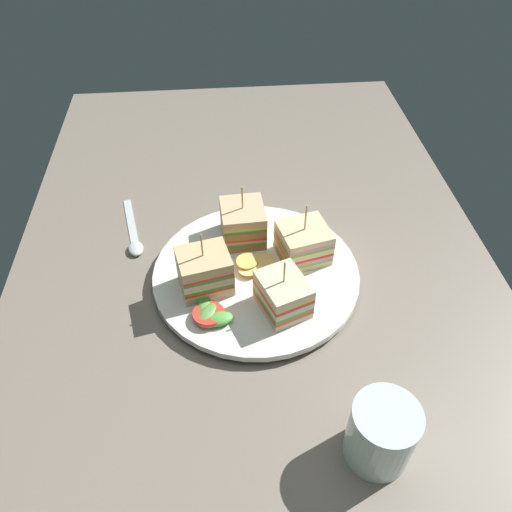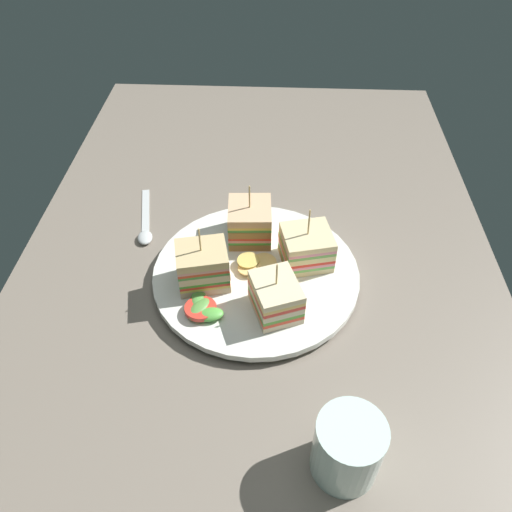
{
  "view_description": "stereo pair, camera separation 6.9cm",
  "coord_description": "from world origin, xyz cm",
  "px_view_note": "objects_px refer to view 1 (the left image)",
  "views": [
    {
      "loc": [
        -49.32,
        4.53,
        53.52
      ],
      "look_at": [
        0.0,
        0.0,
        4.79
      ],
      "focal_mm": 35.03,
      "sensor_mm": 36.0,
      "label": 1
    },
    {
      "loc": [
        -49.47,
        -2.41,
        53.52
      ],
      "look_at": [
        0.0,
        0.0,
        4.79
      ],
      "focal_mm": 35.03,
      "sensor_mm": 36.0,
      "label": 2
    }
  ],
  "objects_px": {
    "chip_pile": "(255,263)",
    "spoon": "(134,240)",
    "sandwich_wedge_3": "(243,223)",
    "sandwich_wedge_0": "(205,271)",
    "sandwich_wedge_2": "(303,243)",
    "drinking_glass": "(380,436)",
    "plate": "(256,274)",
    "sandwich_wedge_1": "(283,294)"
  },
  "relations": [
    {
      "from": "plate",
      "to": "sandwich_wedge_0",
      "type": "relative_size",
      "value": 3.04
    },
    {
      "from": "sandwich_wedge_1",
      "to": "drinking_glass",
      "type": "relative_size",
      "value": 1.04
    },
    {
      "from": "sandwich_wedge_1",
      "to": "sandwich_wedge_0",
      "type": "bearing_deg",
      "value": 44.81
    },
    {
      "from": "drinking_glass",
      "to": "sandwich_wedge_2",
      "type": "bearing_deg",
      "value": 6.93
    },
    {
      "from": "sandwich_wedge_2",
      "to": "spoon",
      "type": "distance_m",
      "value": 0.27
    },
    {
      "from": "plate",
      "to": "sandwich_wedge_2",
      "type": "xyz_separation_m",
      "value": [
        0.03,
        -0.07,
        0.03
      ]
    },
    {
      "from": "sandwich_wedge_2",
      "to": "drinking_glass",
      "type": "xyz_separation_m",
      "value": [
        -0.29,
        -0.04,
        -0.01
      ]
    },
    {
      "from": "sandwich_wedge_1",
      "to": "spoon",
      "type": "xyz_separation_m",
      "value": [
        0.17,
        0.21,
        -0.04
      ]
    },
    {
      "from": "plate",
      "to": "chip_pile",
      "type": "xyz_separation_m",
      "value": [
        0.01,
        0.0,
        0.01
      ]
    },
    {
      "from": "plate",
      "to": "sandwich_wedge_2",
      "type": "distance_m",
      "value": 0.08
    },
    {
      "from": "chip_pile",
      "to": "spoon",
      "type": "distance_m",
      "value": 0.2
    },
    {
      "from": "plate",
      "to": "sandwich_wedge_3",
      "type": "height_order",
      "value": "sandwich_wedge_3"
    },
    {
      "from": "sandwich_wedge_0",
      "to": "drinking_glass",
      "type": "height_order",
      "value": "sandwich_wedge_0"
    },
    {
      "from": "chip_pile",
      "to": "spoon",
      "type": "height_order",
      "value": "chip_pile"
    },
    {
      "from": "chip_pile",
      "to": "spoon",
      "type": "relative_size",
      "value": 0.44
    },
    {
      "from": "sandwich_wedge_3",
      "to": "drinking_glass",
      "type": "distance_m",
      "value": 0.36
    },
    {
      "from": "sandwich_wedge_0",
      "to": "spoon",
      "type": "bearing_deg",
      "value": 120.09
    },
    {
      "from": "plate",
      "to": "sandwich_wedge_1",
      "type": "relative_size",
      "value": 3.48
    },
    {
      "from": "plate",
      "to": "sandwich_wedge_0",
      "type": "xyz_separation_m",
      "value": [
        -0.02,
        0.07,
        0.04
      ]
    },
    {
      "from": "chip_pile",
      "to": "plate",
      "type": "bearing_deg",
      "value": -177.99
    },
    {
      "from": "chip_pile",
      "to": "drinking_glass",
      "type": "height_order",
      "value": "drinking_glass"
    },
    {
      "from": "sandwich_wedge_2",
      "to": "sandwich_wedge_3",
      "type": "height_order",
      "value": "same"
    },
    {
      "from": "plate",
      "to": "drinking_glass",
      "type": "height_order",
      "value": "drinking_glass"
    },
    {
      "from": "sandwich_wedge_1",
      "to": "sandwich_wedge_2",
      "type": "height_order",
      "value": "sandwich_wedge_2"
    },
    {
      "from": "sandwich_wedge_1",
      "to": "sandwich_wedge_2",
      "type": "relative_size",
      "value": 0.9
    },
    {
      "from": "spoon",
      "to": "sandwich_wedge_0",
      "type": "bearing_deg",
      "value": 31.1
    },
    {
      "from": "sandwich_wedge_1",
      "to": "drinking_glass",
      "type": "bearing_deg",
      "value": -179.05
    },
    {
      "from": "sandwich_wedge_3",
      "to": "chip_pile",
      "type": "distance_m",
      "value": 0.07
    },
    {
      "from": "sandwich_wedge_0",
      "to": "sandwich_wedge_2",
      "type": "xyz_separation_m",
      "value": [
        0.05,
        -0.14,
        -0.0
      ]
    },
    {
      "from": "sandwich_wedge_3",
      "to": "spoon",
      "type": "bearing_deg",
      "value": -101.43
    },
    {
      "from": "sandwich_wedge_3",
      "to": "drinking_glass",
      "type": "xyz_separation_m",
      "value": [
        -0.34,
        -0.12,
        -0.01
      ]
    },
    {
      "from": "drinking_glass",
      "to": "spoon",
      "type": "bearing_deg",
      "value": 38.41
    },
    {
      "from": "spoon",
      "to": "chip_pile",
      "type": "bearing_deg",
      "value": 52.68
    },
    {
      "from": "chip_pile",
      "to": "drinking_glass",
      "type": "xyz_separation_m",
      "value": [
        -0.28,
        -0.11,
        0.01
      ]
    },
    {
      "from": "plate",
      "to": "sandwich_wedge_3",
      "type": "bearing_deg",
      "value": 9.9
    },
    {
      "from": "plate",
      "to": "spoon",
      "type": "height_order",
      "value": "plate"
    },
    {
      "from": "sandwich_wedge_2",
      "to": "chip_pile",
      "type": "relative_size",
      "value": 1.47
    },
    {
      "from": "plate",
      "to": "sandwich_wedge_0",
      "type": "bearing_deg",
      "value": 107.8
    },
    {
      "from": "sandwich_wedge_2",
      "to": "spoon",
      "type": "relative_size",
      "value": 0.64
    },
    {
      "from": "plate",
      "to": "drinking_glass",
      "type": "xyz_separation_m",
      "value": [
        -0.27,
        -0.11,
        0.02
      ]
    },
    {
      "from": "chip_pile",
      "to": "drinking_glass",
      "type": "relative_size",
      "value": 0.79
    },
    {
      "from": "sandwich_wedge_2",
      "to": "drinking_glass",
      "type": "height_order",
      "value": "sandwich_wedge_2"
    }
  ]
}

